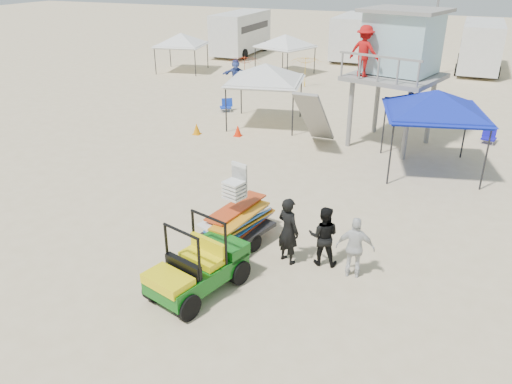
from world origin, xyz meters
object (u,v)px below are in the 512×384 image
at_px(utility_cart, 196,261).
at_px(surf_trailer, 238,217).
at_px(man_left, 288,231).
at_px(canopy_blue, 438,94).
at_px(lifeguard_tower, 396,48).

relative_size(utility_cart, surf_trailer, 1.08).
relative_size(utility_cart, man_left, 1.44).
distance_m(man_left, canopy_blue, 8.47).
height_order(lifeguard_tower, canopy_blue, lifeguard_tower).
bearing_deg(surf_trailer, canopy_blue, 60.58).
height_order(utility_cart, lifeguard_tower, lifeguard_tower).
relative_size(utility_cart, canopy_blue, 0.66).
relative_size(lifeguard_tower, canopy_blue, 1.35).
distance_m(utility_cart, man_left, 2.54).
distance_m(surf_trailer, canopy_blue, 8.82).
bearing_deg(canopy_blue, utility_cart, -113.30).
bearing_deg(surf_trailer, man_left, -11.21).
xyz_separation_m(man_left, canopy_blue, (2.71, 7.78, 1.94)).
distance_m(surf_trailer, lifeguard_tower, 10.65).
height_order(surf_trailer, lifeguard_tower, lifeguard_tower).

